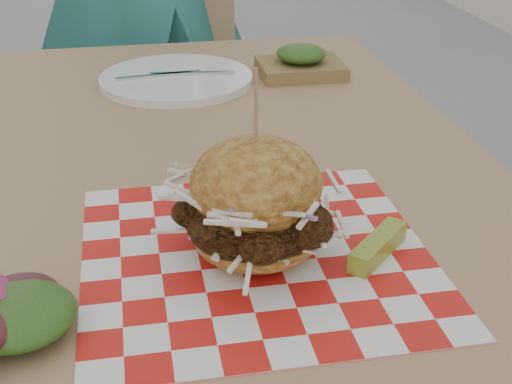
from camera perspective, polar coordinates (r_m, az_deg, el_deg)
patio_table at (r=1.00m, az=-4.53°, el=-1.50°), size 0.80×1.20×0.75m
patio_chair at (r=1.91m, az=-6.97°, el=8.54°), size 0.50×0.51×0.95m
paper_liner at (r=0.75m, az=0.00°, el=-5.04°), size 0.36×0.36×0.00m
sandwich at (r=0.72m, az=0.00°, el=-1.20°), size 0.18×0.18×0.20m
pickle_spear at (r=0.75m, az=9.73°, el=-4.31°), size 0.08×0.08×0.02m
place_setting at (r=1.28m, az=-6.40°, el=8.97°), size 0.27×0.27×0.02m
kraft_tray at (r=1.31m, az=3.61°, el=10.27°), size 0.15×0.12×0.06m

